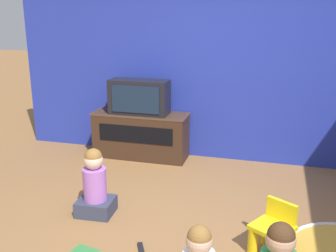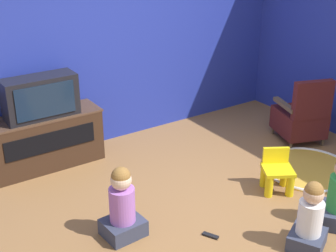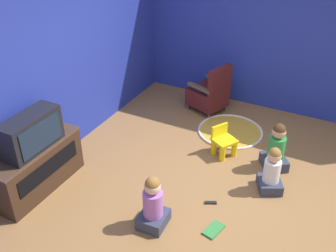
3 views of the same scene
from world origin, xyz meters
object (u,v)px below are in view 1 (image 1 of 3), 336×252
tv_cabinet (141,134)px  yellow_kid_chair (273,233)px  child_watching_center (95,186)px  television (139,97)px  remote_control (141,248)px

tv_cabinet → yellow_kid_chair: bearing=-45.8°
yellow_kid_chair → child_watching_center: bearing=-156.3°
television → child_watching_center: (0.10, -1.61, -0.56)m
yellow_kid_chair → child_watching_center: 1.73m
tv_cabinet → child_watching_center: bearing=-86.6°
tv_cabinet → yellow_kid_chair: (1.81, -1.86, -0.14)m
television → yellow_kid_chair: bearing=-45.3°
yellow_kid_chair → television: bearing=165.6°
yellow_kid_chair → remote_control: bearing=-136.2°
child_watching_center → yellow_kid_chair: bearing=-10.8°
yellow_kid_chair → remote_control: size_ratio=2.86×
television → yellow_kid_chair: television is taller
television → remote_control: (0.74, -2.08, -0.85)m
yellow_kid_chair → child_watching_center: child_watching_center is taller
television → yellow_kid_chair: size_ratio=1.80×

